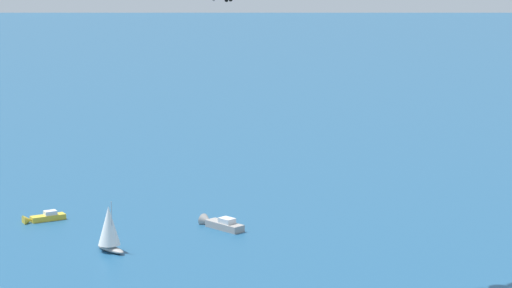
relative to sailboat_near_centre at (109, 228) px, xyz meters
The scene contains 3 objects.
sailboat_near_centre is the anchor object (origin of this frame).
motorboat_far_port 26.74m from the sailboat_near_centre, 120.37° to the right, with size 11.14×7.29×3.19m.
motorboat_inshore 28.66m from the sailboat_near_centre, 32.68° to the right, with size 7.60×8.36×2.61m.
Camera 1 is at (-53.97, 152.59, 55.39)m, focal length 72.51 mm.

